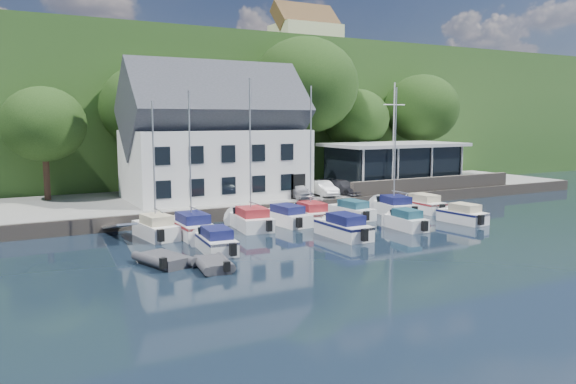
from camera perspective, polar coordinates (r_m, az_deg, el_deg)
name	(u,v)px	position (r m, az deg, el deg)	size (l,w,h in m)	color
ground	(416,238)	(36.23, 12.88, -4.54)	(180.00, 180.00, 0.00)	black
quay	(285,196)	(50.43, -0.27, -0.42)	(60.00, 13.00, 1.00)	gray
quay_face	(324,206)	(44.86, 3.63, -1.42)	(60.00, 0.30, 1.00)	#63594F
hillside	(153,115)	(91.66, -13.58, 7.62)	(160.00, 75.00, 16.00)	#284B1C
field_patch	(185,68)	(101.97, -10.45, 12.26)	(50.00, 30.00, 0.30)	olive
farmhouse	(306,38)	(91.68, 1.80, 15.41)	(10.40, 7.00, 8.20)	beige
harbor_building	(215,144)	(46.18, -7.41, 4.84)	(14.40, 8.20, 8.70)	white
club_pavilion	(393,164)	(54.97, 10.66, 2.78)	(13.20, 7.20, 4.10)	black
seawall	(434,184)	(52.30, 14.64, 0.83)	(18.00, 0.50, 1.20)	#63594F
gangway	(118,237)	(37.03, -16.92, -4.42)	(1.20, 6.00, 1.40)	#BBBBC0
car_silver	(299,191)	(45.41, 1.10, 0.09)	(1.40, 3.48, 1.19)	silver
car_white	(323,188)	(47.03, 3.55, 0.37)	(1.32, 3.79, 1.25)	silver
car_dgrey	(342,187)	(48.20, 5.51, 0.50)	(1.69, 4.17, 1.21)	#333339
car_blue	(367,184)	(50.20, 8.04, 0.85)	(1.62, 4.10, 1.40)	#2C5088
flagpole	(393,138)	(50.35, 10.67, 5.46)	(2.29, 0.20, 9.53)	white
tree_0	(45,144)	(48.12, -23.48, 4.52)	(6.53, 6.53, 8.93)	black
tree_1	(147,129)	(50.90, -14.16, 6.23)	(8.08, 8.08, 11.05)	black
tree_2	(223,133)	(52.85, -6.58, 6.02)	(7.51, 7.51, 10.26)	black
tree_3	(305,111)	(56.09, 1.74, 8.25)	(10.52, 10.52, 14.38)	black
tree_4	(356,134)	(59.75, 6.89, 5.83)	(6.98, 6.98, 9.53)	black
tree_5	(421,126)	(64.13, 13.38, 6.55)	(8.22, 8.22, 11.24)	black
boat_r1_0	(154,165)	(35.59, -13.47, 2.70)	(1.87, 5.55, 9.17)	white
boat_r1_1	(190,163)	(35.62, -9.92, 2.95)	(2.04, 6.35, 9.37)	white
boat_r1_2	(250,162)	(37.66, -3.85, 3.05)	(2.18, 6.09, 9.06)	white
boat_r1_3	(286,214)	(39.60, -0.24, -2.29)	(1.87, 6.23, 1.42)	white
boat_r1_4	(311,159)	(39.88, 2.32, 3.32)	(1.92, 5.41, 9.08)	white
boat_r1_5	(351,209)	(42.39, 6.44, -1.72)	(1.71, 5.77, 1.37)	white
boat_r1_6	(395,156)	(43.93, 10.81, 3.63)	(2.18, 5.51, 9.17)	white
boat_r1_7	(422,203)	(46.33, 13.47, -1.06)	(1.85, 5.90, 1.43)	white
boat_r2_0	(215,239)	(31.88, -7.39, -4.78)	(1.75, 5.52, 1.39)	white
boat_r2_2	(343,225)	(35.46, 5.64, -3.39)	(1.91, 6.11, 1.52)	white
boat_r2_3	(405,219)	(38.72, 11.81, -2.70)	(1.59, 4.89, 1.38)	white
boat_r2_4	(463,213)	(42.11, 17.31, -2.06)	(1.74, 5.06, 1.40)	white
dinghy_0	(164,258)	(29.46, -12.47, -6.55)	(1.92, 3.20, 0.75)	#38383D
dinghy_1	(214,263)	(28.25, -7.58, -7.12)	(1.72, 2.86, 0.67)	#38383D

